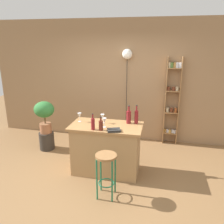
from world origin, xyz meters
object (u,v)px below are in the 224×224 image
object	(u,v)px
wine_glass_left	(80,115)
wine_glass_center	(102,117)
cookbook	(114,130)
bottle_olive_oil	(93,124)
spice_shelf	(172,99)
bottle_spirits_clear	(129,117)
potted_plant	(44,113)
bottle_sauce_amber	(101,125)
pendant_globe_light	(127,55)
plant_stool	(47,141)
bar_stool	(106,166)
wine_glass_right	(104,121)
bottle_wine_red	(136,117)

from	to	relation	value
wine_glass_left	wine_glass_center	bearing A→B (deg)	2.11
cookbook	bottle_olive_oil	bearing A→B (deg)	161.83
spice_shelf	bottle_spirits_clear	size ratio (longest dim) A/B	6.09
potted_plant	bottle_sauce_amber	distance (m)	1.71
bottle_spirits_clear	bottle_sauce_amber	size ratio (longest dim) A/B	1.38
bottle_sauce_amber	pendant_globe_light	bearing A→B (deg)	85.24
plant_stool	bottle_sauce_amber	size ratio (longest dim) A/B	1.62
bar_stool	wine_glass_center	distance (m)	0.99
bottle_sauce_amber	wine_glass_right	world-z (taller)	bottle_sauce_amber
bottle_wine_red	bar_stool	bearing A→B (deg)	-110.06
pendant_globe_light	bottle_spirits_clear	bearing A→B (deg)	-79.70
plant_stool	bottle_sauce_amber	distance (m)	1.88
bar_stool	bottle_spirits_clear	size ratio (longest dim) A/B	2.15
bar_stool	pendant_globe_light	size ratio (longest dim) A/B	0.33
cookbook	potted_plant	bearing A→B (deg)	134.50
spice_shelf	bottle_olive_oil	xyz separation A→B (m)	(-1.33, -1.76, -0.07)
wine_glass_right	bottle_wine_red	bearing A→B (deg)	30.93
wine_glass_center	wine_glass_right	xyz separation A→B (m)	(0.09, -0.20, 0.00)
wine_glass_right	pendant_globe_light	world-z (taller)	pendant_globe_light
bar_stool	bottle_sauce_amber	size ratio (longest dim) A/B	2.97
bottle_wine_red	bottle_spirits_clear	bearing A→B (deg)	-171.68
bar_stool	bottle_spirits_clear	world-z (taller)	bottle_spirits_clear
spice_shelf	bottle_spirits_clear	bearing A→B (deg)	-120.91
plant_stool	potted_plant	world-z (taller)	potted_plant
bottle_spirits_clear	wine_glass_left	bearing A→B (deg)	-173.72
bottle_sauce_amber	cookbook	distance (m)	0.23
bottle_wine_red	wine_glass_right	size ratio (longest dim) A/B	2.05
plant_stool	bottle_spirits_clear	xyz separation A→B (m)	(1.87, -0.43, 0.83)
bottle_olive_oil	bar_stool	bearing A→B (deg)	-54.34
bottle_sauce_amber	wine_glass_left	xyz separation A→B (m)	(-0.49, 0.34, 0.03)
potted_plant	bottle_sauce_amber	xyz separation A→B (m)	(1.48, -0.86, 0.15)
bottle_sauce_amber	wine_glass_center	size ratio (longest dim) A/B	1.44
wine_glass_left	wine_glass_center	size ratio (longest dim) A/B	1.00
bottle_olive_oil	wine_glass_center	bearing A→B (deg)	78.42
bar_stool	wine_glass_right	distance (m)	0.81
spice_shelf	plant_stool	distance (m)	2.94
bottle_olive_oil	wine_glass_right	world-z (taller)	bottle_olive_oil
plant_stool	bottle_spirits_clear	size ratio (longest dim) A/B	1.17
potted_plant	pendant_globe_light	size ratio (longest dim) A/B	0.33
bottle_sauce_amber	bottle_olive_oil	xyz separation A→B (m)	(-0.14, 0.00, 0.02)
wine_glass_center	wine_glass_right	world-z (taller)	same
bottle_olive_oil	bottle_spirits_clear	bearing A→B (deg)	39.19
spice_shelf	wine_glass_left	size ratio (longest dim) A/B	12.15
plant_stool	potted_plant	distance (m)	0.64
pendant_globe_light	bottle_wine_red	bearing A→B (deg)	-74.09
bottle_sauce_amber	wine_glass_center	distance (m)	0.36
bar_stool	bottle_spirits_clear	bearing A→B (deg)	77.42
spice_shelf	potted_plant	world-z (taller)	spice_shelf
potted_plant	bottle_wine_red	distance (m)	2.05
cookbook	pendant_globe_light	distance (m)	2.09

